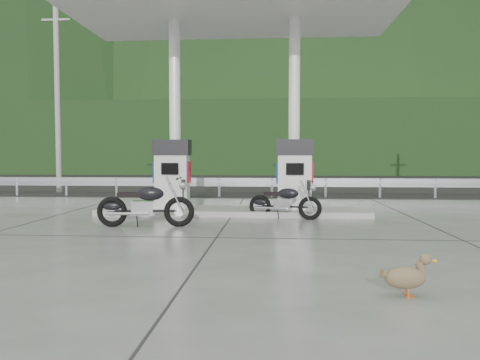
# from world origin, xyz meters

# --- Properties ---
(ground) EXTENTS (160.00, 160.00, 0.00)m
(ground) POSITION_xyz_m (0.00, 0.00, 0.00)
(ground) COLOR black
(ground) RESTS_ON ground
(forecourt_apron) EXTENTS (18.00, 14.00, 0.02)m
(forecourt_apron) POSITION_xyz_m (0.00, 0.00, 0.01)
(forecourt_apron) COLOR #62615D
(forecourt_apron) RESTS_ON ground
(pump_island) EXTENTS (7.00, 1.40, 0.15)m
(pump_island) POSITION_xyz_m (0.00, 2.50, 0.10)
(pump_island) COLOR gray
(pump_island) RESTS_ON forecourt_apron
(gas_pump_left) EXTENTS (0.95, 0.55, 1.80)m
(gas_pump_left) POSITION_xyz_m (-1.60, 2.50, 1.07)
(gas_pump_left) COLOR silver
(gas_pump_left) RESTS_ON pump_island
(gas_pump_right) EXTENTS (0.95, 0.55, 1.80)m
(gas_pump_right) POSITION_xyz_m (1.60, 2.50, 1.07)
(gas_pump_right) COLOR silver
(gas_pump_right) RESTS_ON pump_island
(canopy_column_left) EXTENTS (0.30, 0.30, 5.00)m
(canopy_column_left) POSITION_xyz_m (-1.60, 2.90, 2.67)
(canopy_column_left) COLOR white
(canopy_column_left) RESTS_ON pump_island
(canopy_column_right) EXTENTS (0.30, 0.30, 5.00)m
(canopy_column_right) POSITION_xyz_m (1.60, 2.90, 2.67)
(canopy_column_right) COLOR white
(canopy_column_right) RESTS_ON pump_island
(canopy_roof) EXTENTS (8.50, 5.00, 0.40)m
(canopy_roof) POSITION_xyz_m (0.00, 2.50, 5.37)
(canopy_roof) COLOR white
(canopy_roof) RESTS_ON canopy_column_left
(guardrail) EXTENTS (26.00, 0.16, 1.42)m
(guardrail) POSITION_xyz_m (0.00, 8.00, 0.71)
(guardrail) COLOR #B1B3B9
(guardrail) RESTS_ON ground
(road) EXTENTS (60.00, 7.00, 0.01)m
(road) POSITION_xyz_m (0.00, 11.50, 0.00)
(road) COLOR black
(road) RESTS_ON ground
(utility_pole_a) EXTENTS (0.22, 0.22, 8.00)m
(utility_pole_a) POSITION_xyz_m (-8.00, 9.50, 4.00)
(utility_pole_a) COLOR #969691
(utility_pole_a) RESTS_ON ground
(utility_pole_b) EXTENTS (0.22, 0.22, 8.00)m
(utility_pole_b) POSITION_xyz_m (2.00, 9.50, 4.00)
(utility_pole_b) COLOR #969691
(utility_pole_b) RESTS_ON ground
(tree_band) EXTENTS (80.00, 6.00, 6.00)m
(tree_band) POSITION_xyz_m (0.00, 30.00, 3.00)
(tree_band) COLOR black
(tree_band) RESTS_ON ground
(forested_hills) EXTENTS (100.00, 40.00, 140.00)m
(forested_hills) POSITION_xyz_m (0.00, 60.00, 0.00)
(forested_hills) COLOR black
(forested_hills) RESTS_ON ground
(motorcycle_left) EXTENTS (2.01, 0.77, 0.93)m
(motorcycle_left) POSITION_xyz_m (-1.70, 0.26, 0.49)
(motorcycle_left) COLOR black
(motorcycle_left) RESTS_ON forecourt_apron
(motorcycle_right) EXTENTS (1.78, 0.97, 0.80)m
(motorcycle_right) POSITION_xyz_m (1.34, 1.78, 0.42)
(motorcycle_right) COLOR black
(motorcycle_right) RESTS_ON forecourt_apron
(duck) EXTENTS (0.57, 0.21, 0.40)m
(duck) POSITION_xyz_m (2.51, -4.47, 0.22)
(duck) COLOR brown
(duck) RESTS_ON forecourt_apron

